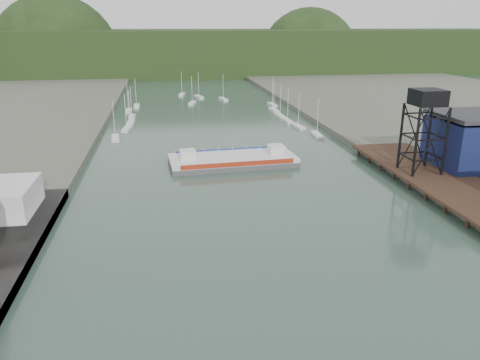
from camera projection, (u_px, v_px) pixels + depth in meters
name	position (u px, v px, depth m)	size (l,w,h in m)	color
east_pier	(468.00, 194.00, 80.59)	(14.00, 70.00, 2.45)	black
lift_tower	(427.00, 103.00, 88.09)	(6.50, 6.50, 16.00)	black
marina_sailboats	(206.00, 113.00, 162.95)	(57.71, 92.65, 0.90)	silver
distant_hills	(177.00, 54.00, 311.61)	(500.00, 120.00, 80.00)	black
chain_ferry	(233.00, 160.00, 103.50)	(28.33, 12.94, 3.98)	#4A4A4C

